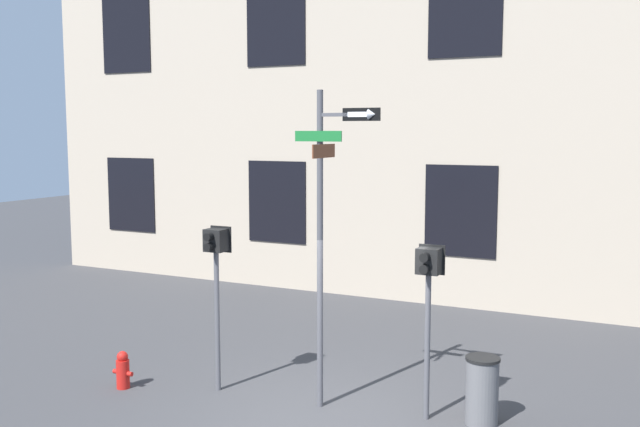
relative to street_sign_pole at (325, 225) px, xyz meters
The scene contains 7 objects.
ground_plane 2.77m from the street_sign_pole, 69.34° to the right, with size 60.00×60.00×0.00m, color #38383A.
building_facade 8.12m from the street_sign_pole, 88.45° to the left, with size 24.00×0.63×13.48m.
street_sign_pole is the anchor object (origin of this frame).
pedestrian_signal_left 1.94m from the street_sign_pole, behind, with size 0.37×0.40×2.59m.
pedestrian_signal_right 1.69m from the street_sign_pole, ahead, with size 0.38×0.40×2.49m.
fire_hydrant 4.09m from the street_sign_pole, 167.62° to the right, with size 0.37×0.21×0.60m.
trash_bin 3.18m from the street_sign_pole, 10.51° to the left, with size 0.48×0.48×0.96m.
Camera 1 is at (4.21, -8.63, 4.07)m, focal length 40.00 mm.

